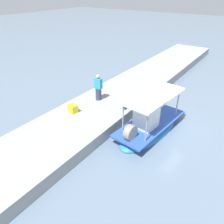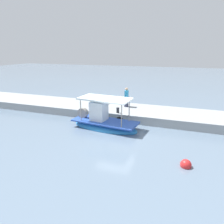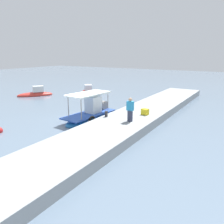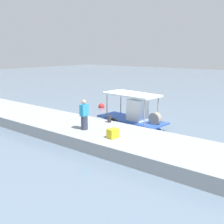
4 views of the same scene
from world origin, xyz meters
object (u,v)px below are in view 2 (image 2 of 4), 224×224
main_fishing_boat (104,122)px  cargo_crate (104,101)px  fisherman_near_bollard (126,98)px  mooring_bollard (118,110)px  marker_buoy (186,165)px

main_fishing_boat → cargo_crate: size_ratio=9.99×
main_fishing_boat → fisherman_near_bollard: fisherman_near_bollard is taller
fisherman_near_bollard → mooring_bollard: size_ratio=3.91×
main_fishing_boat → mooring_bollard: bearing=-103.6°
cargo_crate → main_fishing_boat: bearing=111.3°
fisherman_near_bollard → main_fishing_boat: bearing=81.9°
main_fishing_boat → fisherman_near_bollard: 4.22m
main_fishing_boat → cargo_crate: 4.60m
cargo_crate → marker_buoy: bearing=133.7°
marker_buoy → mooring_bollard: bearing=-45.7°
main_fishing_boat → marker_buoy: size_ratio=9.36×
fisherman_near_bollard → mooring_bollard: (0.11, 2.14, -0.57)m
mooring_bollard → marker_buoy: size_ratio=0.79×
cargo_crate → marker_buoy: (-7.61, 7.97, -0.81)m
fisherman_near_bollard → marker_buoy: 9.54m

